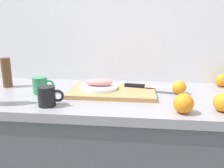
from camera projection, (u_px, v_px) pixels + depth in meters
back_wall at (121, 25)px, 1.38m from camera, size 3.20×0.05×2.50m
cutting_board at (112, 91)px, 1.17m from camera, size 0.44×0.27×0.02m
white_plate at (99, 87)px, 1.19m from camera, size 0.20×0.20×0.01m
fish_fillet at (99, 82)px, 1.18m from camera, size 0.15×0.06×0.04m
chef_knife at (145, 86)px, 1.20m from camera, size 0.29×0.08×0.02m
coffee_mug_1 at (47, 96)px, 0.97m from camera, size 0.12×0.08×0.09m
coffee_mug_2 at (41, 85)px, 1.16m from camera, size 0.11×0.07×0.09m
orange_0 at (179, 87)px, 1.15m from camera, size 0.07×0.07×0.07m
orange_1 at (223, 102)px, 0.91m from camera, size 0.08×0.08×0.08m
orange_2 at (222, 80)px, 1.29m from camera, size 0.08×0.08×0.08m
orange_3 at (183, 103)px, 0.89m from camera, size 0.08×0.08×0.08m
pepper_mill at (7, 73)px, 1.28m from camera, size 0.05×0.05×0.17m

